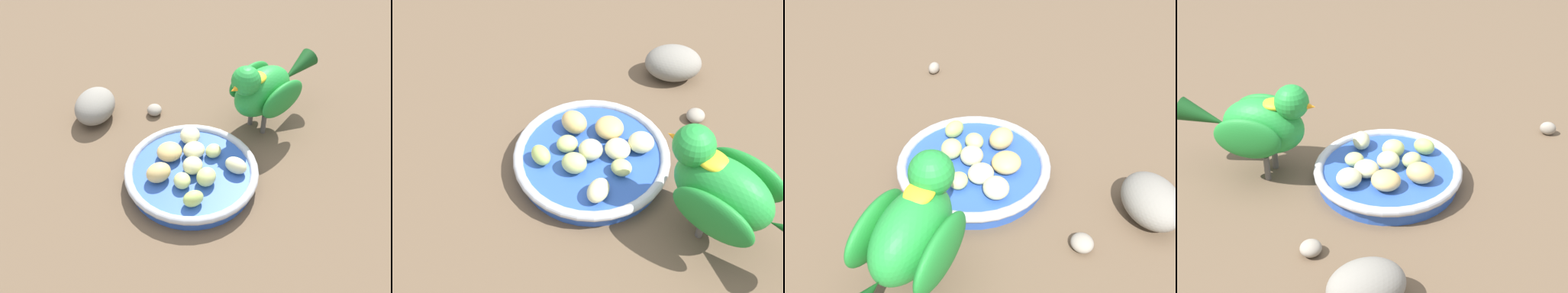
{
  "view_description": "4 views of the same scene",
  "coord_description": "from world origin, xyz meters",
  "views": [
    {
      "loc": [
        -0.37,
        -0.34,
        0.54
      ],
      "look_at": [
        0.01,
        -0.02,
        0.06
      ],
      "focal_mm": 43.27,
      "sensor_mm": 36.0,
      "label": 1
    },
    {
      "loc": [
        0.21,
        -0.36,
        0.47
      ],
      "look_at": [
        -0.0,
        -0.03,
        0.04
      ],
      "focal_mm": 43.0,
      "sensor_mm": 36.0,
      "label": 2
    },
    {
      "loc": [
        0.4,
        0.1,
        0.4
      ],
      "look_at": [
        -0.01,
        -0.02,
        0.05
      ],
      "focal_mm": 39.52,
      "sensor_mm": 36.0,
      "label": 3
    },
    {
      "loc": [
        -0.04,
        0.64,
        0.47
      ],
      "look_at": [
        0.02,
        -0.03,
        0.05
      ],
      "focal_mm": 54.69,
      "sensor_mm": 36.0,
      "label": 4
    }
  ],
  "objects": [
    {
      "name": "apple_piece_5",
      "position": [
        -0.03,
        -0.03,
        0.03
      ],
      "size": [
        0.04,
        0.04,
        0.02
      ],
      "primitive_type": "ellipsoid",
      "rotation": [
        0.0,
        0.0,
        0.77
      ],
      "color": "#C6D17A",
      "rests_on": "feeding_bowl"
    },
    {
      "name": "pebble_0",
      "position": [
        0.08,
        0.13,
        0.01
      ],
      "size": [
        0.04,
        0.04,
        0.02
      ],
      "primitive_type": "ellipsoid",
      "rotation": [
        0.0,
        0.0,
        0.89
      ],
      "color": "gray",
      "rests_on": "ground_plane"
    },
    {
      "name": "apple_piece_8",
      "position": [
        0.0,
        0.02,
        0.03
      ],
      "size": [
        0.05,
        0.05,
        0.02
      ],
      "primitive_type": "ellipsoid",
      "rotation": [
        0.0,
        0.0,
        2.6
      ],
      "color": "tan",
      "rests_on": "feeding_bowl"
    },
    {
      "name": "apple_piece_0",
      "position": [
        -0.0,
        -0.03,
        0.03
      ],
      "size": [
        0.03,
        0.03,
        0.02
      ],
      "primitive_type": "ellipsoid",
      "rotation": [
        0.0,
        0.0,
        3.25
      ],
      "color": "beige",
      "rests_on": "feeding_bowl"
    },
    {
      "name": "apple_piece_1",
      "position": [
        -0.05,
        -0.07,
        0.03
      ],
      "size": [
        0.04,
        0.03,
        0.02
      ],
      "primitive_type": "ellipsoid",
      "rotation": [
        0.0,
        0.0,
        2.72
      ],
      "color": "#B2CC66",
      "rests_on": "feeding_bowl"
    },
    {
      "name": "apple_piece_4",
      "position": [
        0.05,
        0.02,
        0.03
      ],
      "size": [
        0.05,
        0.04,
        0.02
      ],
      "primitive_type": "ellipsoid",
      "rotation": [
        0.0,
        0.0,
        0.59
      ],
      "color": "beige",
      "rests_on": "feeding_bowl"
    },
    {
      "name": "apple_piece_2",
      "position": [
        -0.01,
        -0.06,
        0.03
      ],
      "size": [
        0.04,
        0.03,
        0.02
      ],
      "primitive_type": "ellipsoid",
      "rotation": [
        0.0,
        0.0,
        3.36
      ],
      "color": "#C6D17A",
      "rests_on": "feeding_bowl"
    },
    {
      "name": "parrot",
      "position": [
        0.17,
        -0.03,
        0.08
      ],
      "size": [
        0.2,
        0.1,
        0.14
      ],
      "rotation": [
        0.0,
        0.0,
        3.0
      ],
      "color": "#59544C",
      "rests_on": "ground_plane"
    },
    {
      "name": "ground_plane",
      "position": [
        0.0,
        0.0,
        0.0
      ],
      "size": [
        4.0,
        4.0,
        0.0
      ],
      "primitive_type": "plane",
      "color": "brown"
    },
    {
      "name": "rock_large",
      "position": [
        0.01,
        0.2,
        0.03
      ],
      "size": [
        0.11,
        0.1,
        0.05
      ],
      "primitive_type": "ellipsoid",
      "rotation": [
        0.0,
        0.0,
        0.49
      ],
      "color": "gray",
      "rests_on": "ground_plane"
    },
    {
      "name": "feeding_bowl",
      "position": [
        -0.0,
        -0.03,
        0.02
      ],
      "size": [
        0.2,
        0.2,
        0.03
      ],
      "color": "#2D56B7",
      "rests_on": "ground_plane"
    },
    {
      "name": "apple_piece_6",
      "position": [
        -0.04,
        -0.0,
        0.04
      ],
      "size": [
        0.04,
        0.04,
        0.03
      ],
      "primitive_type": "ellipsoid",
      "rotation": [
        0.0,
        0.0,
        5.99
      ],
      "color": "tan",
      "rests_on": "feeding_bowl"
    },
    {
      "name": "apple_piece_7",
      "position": [
        0.03,
        -0.01,
        0.03
      ],
      "size": [
        0.04,
        0.04,
        0.02
      ],
      "primitive_type": "ellipsoid",
      "rotation": [
        0.0,
        0.0,
        2.68
      ],
      "color": "beige",
      "rests_on": "feeding_bowl"
    },
    {
      "name": "apple_piece_3",
      "position": [
        0.05,
        -0.03,
        0.03
      ],
      "size": [
        0.03,
        0.03,
        0.02
      ],
      "primitive_type": "ellipsoid",
      "rotation": [
        0.0,
        0.0,
        0.13
      ],
      "color": "#C6D17A",
      "rests_on": "feeding_bowl"
    },
    {
      "name": "apple_piece_9",
      "position": [
        0.04,
        -0.08,
        0.03
      ],
      "size": [
        0.03,
        0.04,
        0.02
      ],
      "primitive_type": "ellipsoid",
      "rotation": [
        0.0,
        0.0,
        4.8
      ],
      "color": "beige",
      "rests_on": "feeding_bowl"
    }
  ]
}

